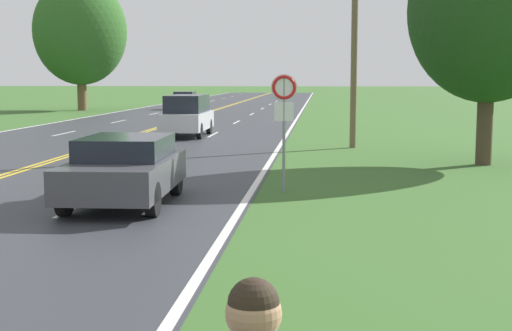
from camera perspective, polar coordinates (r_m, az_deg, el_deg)
The scene contains 7 objects.
traffic_sign at distance 16.33m, azimuth 2.26°, elevation 5.00°, with size 0.60×0.10×2.71m.
utility_pole_midground at distance 26.97m, azimuth 7.91°, elevation 11.58°, with size 1.80×0.24×9.25m.
tree_left_verge at distance 58.23m, azimuth -13.89°, elevation 10.36°, with size 7.24×7.24×10.33m.
tree_behind_sign at distance 22.59m, azimuth 18.16°, elevation 11.73°, with size 4.77×4.77×7.36m.
car_dark_grey_sedan_mid_near at distance 15.06m, azimuth -10.45°, elevation -0.26°, with size 2.04×4.20×1.42m.
car_silver_van_receding at distance 31.89m, azimuth -5.52°, elevation 4.06°, with size 1.78×4.48×1.84m.
car_champagne_hatchback_distant at distance 58.38m, azimuth -5.70°, elevation 5.24°, with size 1.86×3.54×1.45m.
Camera 1 is at (8.52, 2.26, 2.66)m, focal length 50.00 mm.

